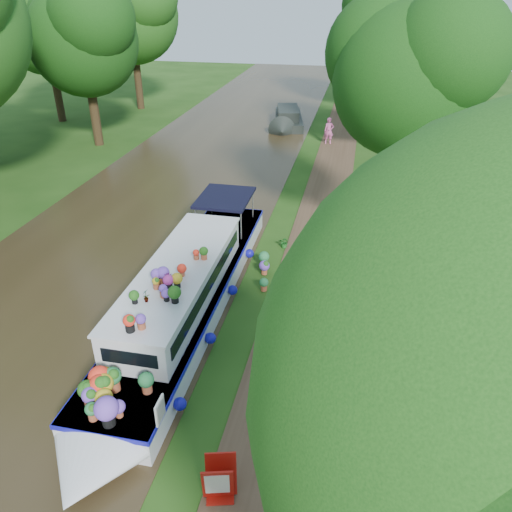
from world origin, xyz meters
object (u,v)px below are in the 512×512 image
(pedestrian_pink, at_px, (329,131))
(pedestrian_dark, at_px, (349,106))
(plant_boat, at_px, (181,296))
(sandwich_board, at_px, (219,481))
(second_boat, at_px, (288,118))

(pedestrian_pink, xyz_separation_m, pedestrian_dark, (0.88, 7.21, 0.06))
(plant_boat, relative_size, sandwich_board, 13.77)
(sandwich_board, bearing_deg, pedestrian_pink, 74.98)
(plant_boat, height_order, second_boat, plant_boat)
(second_boat, xyz_separation_m, pedestrian_pink, (3.17, -4.01, 0.33))
(plant_boat, relative_size, pedestrian_dark, 7.92)
(second_boat, height_order, pedestrian_dark, pedestrian_dark)
(second_boat, xyz_separation_m, pedestrian_dark, (4.06, 3.19, 0.38))
(second_boat, bearing_deg, sandwich_board, -94.71)
(pedestrian_pink, bearing_deg, second_boat, 121.64)
(second_boat, relative_size, pedestrian_pink, 4.12)
(pedestrian_pink, relative_size, pedestrian_dark, 0.93)
(pedestrian_pink, height_order, pedestrian_dark, pedestrian_dark)
(sandwich_board, height_order, pedestrian_dark, pedestrian_dark)
(second_boat, relative_size, pedestrian_dark, 3.85)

